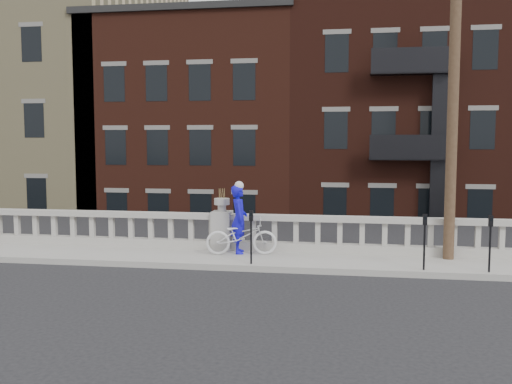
# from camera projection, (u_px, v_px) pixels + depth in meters

# --- Properties ---
(ground) EXTENTS (120.00, 120.00, 0.00)m
(ground) POSITION_uv_depth(u_px,v_px,m) (183.00, 290.00, 12.53)
(ground) COLOR black
(ground) RESTS_ON ground
(sidewalk) EXTENTS (32.00, 2.20, 0.15)m
(sidewalk) POSITION_uv_depth(u_px,v_px,m) (215.00, 258.00, 15.47)
(sidewalk) COLOR #9A978F
(sidewalk) RESTS_ON ground
(balustrade) EXTENTS (28.00, 0.34, 1.03)m
(balustrade) POSITION_uv_depth(u_px,v_px,m) (222.00, 232.00, 16.35)
(balustrade) COLOR #9A978F
(balustrade) RESTS_ON sidewalk
(planter_pedestal) EXTENTS (0.55, 0.55, 1.76)m
(planter_pedestal) POSITION_uv_depth(u_px,v_px,m) (222.00, 226.00, 16.33)
(planter_pedestal) COLOR #9A978F
(planter_pedestal) RESTS_ON sidewalk
(lower_level) EXTENTS (80.00, 44.00, 20.80)m
(lower_level) POSITION_uv_depth(u_px,v_px,m) (299.00, 151.00, 34.85)
(lower_level) COLOR #605E59
(lower_level) RESTS_ON ground
(utility_pole) EXTENTS (1.60, 0.28, 10.00)m
(utility_pole) POSITION_uv_depth(u_px,v_px,m) (454.00, 64.00, 14.60)
(utility_pole) COLOR #422D1E
(utility_pole) RESTS_ON sidewalk
(parking_meter_c) EXTENTS (0.10, 0.09, 1.36)m
(parking_meter_c) POSITION_uv_depth(u_px,v_px,m) (251.00, 231.00, 14.36)
(parking_meter_c) COLOR black
(parking_meter_c) RESTS_ON sidewalk
(parking_meter_d) EXTENTS (0.10, 0.09, 1.36)m
(parking_meter_d) POSITION_uv_depth(u_px,v_px,m) (425.00, 235.00, 13.69)
(parking_meter_d) COLOR black
(parking_meter_d) RESTS_ON sidewalk
(parking_meter_e) EXTENTS (0.10, 0.09, 1.36)m
(parking_meter_e) POSITION_uv_depth(u_px,v_px,m) (490.00, 237.00, 13.45)
(parking_meter_e) COLOR black
(parking_meter_e) RESTS_ON sidewalk
(bicycle) EXTENTS (2.03, 1.02, 1.02)m
(bicycle) POSITION_uv_depth(u_px,v_px,m) (241.00, 236.00, 15.60)
(bicycle) COLOR silver
(bicycle) RESTS_ON sidewalk
(cyclist) EXTENTS (0.59, 0.77, 1.89)m
(cyclist) POSITION_uv_depth(u_px,v_px,m) (239.00, 219.00, 15.76)
(cyclist) COLOR #130DCC
(cyclist) RESTS_ON sidewalk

